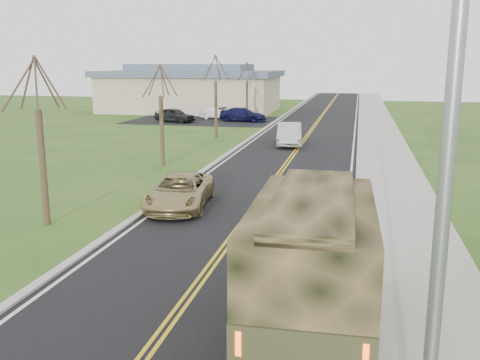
% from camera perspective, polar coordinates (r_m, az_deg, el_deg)
% --- Properties ---
extents(road, '(8.00, 120.00, 0.01)m').
position_cam_1_polar(road, '(47.37, 7.59, 5.26)').
color(road, black).
rests_on(road, ground).
extents(curb_right, '(0.30, 120.00, 0.12)m').
position_cam_1_polar(curb_right, '(47.20, 12.64, 5.11)').
color(curb_right, '#9E998E').
rests_on(curb_right, ground).
extents(sidewalk_right, '(3.20, 120.00, 0.10)m').
position_cam_1_polar(sidewalk_right, '(47.24, 14.77, 4.99)').
color(sidewalk_right, '#9E998E').
rests_on(sidewalk_right, ground).
extents(curb_left, '(0.30, 120.00, 0.10)m').
position_cam_1_polar(curb_left, '(47.90, 2.62, 5.49)').
color(curb_left, '#9E998E').
rests_on(curb_left, ground).
extents(street_light, '(1.65, 0.22, 8.00)m').
position_cam_1_polar(street_light, '(6.56, 20.19, -0.52)').
color(street_light, gray).
rests_on(street_light, ground).
extents(bare_tree_a, '(1.93, 2.26, 6.08)m').
position_cam_1_polar(bare_tree_a, '(20.37, -20.39, 2.63)').
color(bare_tree_a, '#38281C').
rests_on(bare_tree_a, ground).
extents(bare_tree_b, '(1.83, 2.14, 5.73)m').
position_cam_1_polar(bare_tree_b, '(31.05, -8.37, 6.11)').
color(bare_tree_b, '#38281C').
rests_on(bare_tree_b, ground).
extents(bare_tree_c, '(2.04, 2.39, 6.42)m').
position_cam_1_polar(bare_tree_c, '(42.41, -2.60, 8.29)').
color(bare_tree_c, '#38281C').
rests_on(bare_tree_c, ground).
extents(bare_tree_d, '(1.88, 2.20, 5.91)m').
position_cam_1_polar(bare_tree_d, '(54.08, 0.74, 8.95)').
color(bare_tree_d, '#38281C').
rests_on(bare_tree_d, ground).
extents(commercial_building, '(25.50, 21.50, 5.65)m').
position_cam_1_polar(commercial_building, '(65.99, -5.22, 9.64)').
color(commercial_building, tan).
rests_on(commercial_building, ground).
extents(military_truck, '(2.47, 6.70, 3.31)m').
position_cam_1_polar(military_truck, '(11.40, 7.86, -7.80)').
color(military_truck, black).
rests_on(military_truck, ground).
extents(suv_champagne, '(2.81, 5.11, 1.36)m').
position_cam_1_polar(suv_champagne, '(21.95, -6.44, -1.20)').
color(suv_champagne, tan).
rests_on(suv_champagne, ground).
extents(sedan_silver, '(2.26, 4.98, 1.58)m').
position_cam_1_polar(sedan_silver, '(38.61, 5.27, 4.89)').
color(sedan_silver, silver).
rests_on(sedan_silver, ground).
extents(lot_car_dark, '(4.49, 2.83, 1.42)m').
position_cam_1_polar(lot_car_dark, '(53.86, -6.99, 6.88)').
color(lot_car_dark, black).
rests_on(lot_car_dark, ground).
extents(lot_car_silver, '(3.89, 1.66, 1.25)m').
position_cam_1_polar(lot_car_silver, '(56.81, -2.38, 7.16)').
color(lot_car_silver, silver).
rests_on(lot_car_silver, ground).
extents(lot_car_navy, '(4.98, 2.52, 1.38)m').
position_cam_1_polar(lot_car_navy, '(54.23, 0.32, 6.99)').
color(lot_car_navy, '#0F0F37').
rests_on(lot_car_navy, ground).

